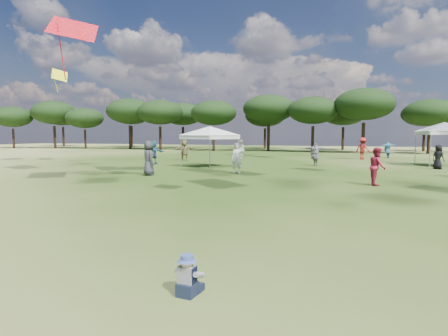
{
  "coord_description": "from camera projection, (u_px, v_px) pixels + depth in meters",
  "views": [
    {
      "loc": [
        1.95,
        -2.77,
        2.2
      ],
      "look_at": [
        0.05,
        2.83,
        1.66
      ],
      "focal_mm": 30.0,
      "sensor_mm": 36.0,
      "label": 1
    }
  ],
  "objects": [
    {
      "name": "tree_line",
      "position": [
        356.0,
        109.0,
        46.89
      ],
      "size": [
        108.78,
        17.63,
        7.77
      ],
      "color": "black",
      "rests_on": "ground"
    },
    {
      "name": "tent_left",
      "position": [
        210.0,
        128.0,
        25.01
      ],
      "size": [
        5.37,
        5.37,
        3.03
      ],
      "rotation": [
        0.0,
        0.0,
        -0.42
      ],
      "color": "gray",
      "rests_on": "ground"
    },
    {
      "name": "tent_right",
      "position": [
        444.0,
        124.0,
        25.69
      ],
      "size": [
        5.63,
        5.63,
        3.32
      ],
      "rotation": [
        0.0,
        0.0,
        0.19
      ],
      "color": "gray",
      "rests_on": "ground"
    },
    {
      "name": "toddler",
      "position": [
        188.0,
        277.0,
        5.11
      ],
      "size": [
        0.39,
        0.43,
        0.57
      ],
      "rotation": [
        0.0,
        0.0,
        -0.09
      ],
      "color": "#151B30",
      "rests_on": "ground"
    },
    {
      "name": "festival_crowd",
      "position": [
        327.0,
        153.0,
        26.14
      ],
      "size": [
        27.97,
        21.44,
        1.91
      ],
      "color": "maroon",
      "rests_on": "ground"
    }
  ]
}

